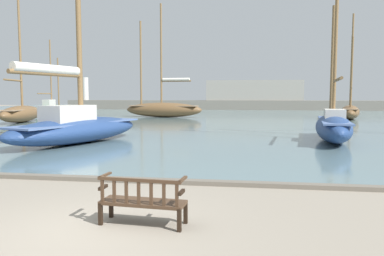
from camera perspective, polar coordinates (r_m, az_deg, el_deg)
name	(u,v)px	position (r m, az deg, el deg)	size (l,w,h in m)	color
ground_plane	(81,232)	(7.16, -16.54, -15.01)	(160.00, 160.00, 0.00)	gray
harbor_water	(226,113)	(50.22, 5.23, 2.27)	(100.00, 80.00, 0.08)	slate
quay_edge_kerb	(142,180)	(10.61, -7.64, -7.92)	(40.00, 0.30, 0.12)	#675F54
park_bench	(142,200)	(7.17, -7.57, -10.87)	(1.64, 0.66, 0.92)	black
sailboat_nearest_starboard	(163,108)	(40.25, -4.40, 3.06)	(8.62, 2.91, 11.94)	brown
sailboat_mid_port	(350,110)	(40.49, 22.95, 2.51)	(3.50, 7.84, 10.33)	brown
sailboat_centre_channel	(22,113)	(35.96, -24.52, 2.14)	(3.33, 9.35, 10.54)	brown
sailboat_outer_starboard	(333,125)	(20.46, 20.73, 0.46)	(2.73, 7.53, 9.91)	navy
sailboat_far_port	(51,108)	(47.70, -20.67, 2.82)	(1.75, 7.45, 8.88)	#2D6647
sailboat_distant_harbor	(77,125)	(19.25, -17.15, 0.38)	(5.02, 8.93, 9.99)	navy
far_breakwater	(236,100)	(61.24, 6.68, 4.20)	(55.17, 2.40, 5.47)	slate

